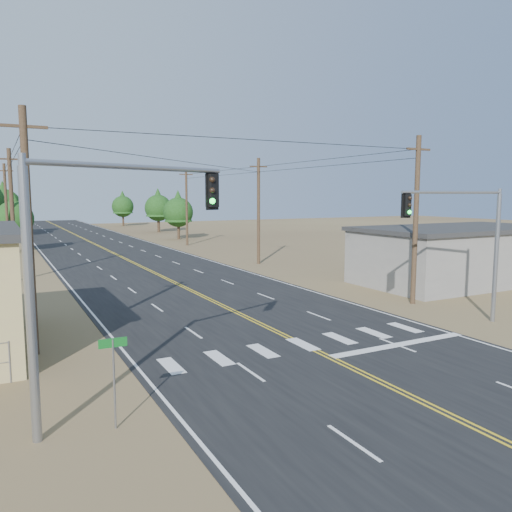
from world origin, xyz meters
TOP-DOWN VIEW (x-y plane):
  - ground at (0.00, 0.00)m, footprint 220.00×220.00m
  - road at (0.00, 30.00)m, footprint 15.00×200.00m
  - building_right at (19.00, 16.00)m, footprint 15.00×8.00m
  - utility_pole_left_near at (-10.50, 12.00)m, footprint 1.80×0.30m
  - utility_pole_left_mid at (-10.50, 32.00)m, footprint 1.80×0.30m
  - utility_pole_left_far at (-10.50, 52.00)m, footprint 1.80×0.30m
  - utility_pole_right_near at (10.50, 12.00)m, footprint 1.80×0.30m
  - utility_pole_right_mid at (10.50, 32.00)m, footprint 1.80×0.30m
  - utility_pole_right_far at (10.50, 52.00)m, footprint 1.80×0.30m
  - signal_mast_left at (-9.12, 4.70)m, footprint 6.50×2.61m
  - signal_mast_right at (9.37, 7.18)m, footprint 5.69×1.29m
  - street_sign at (-8.99, 3.77)m, footprint 0.78×0.06m
  - tree_left_near at (-9.66, 54.38)m, footprint 4.18×4.18m
  - tree_left_far at (-10.29, 84.24)m, footprint 5.38×5.38m
  - tree_right_near at (12.45, 61.12)m, footprint 4.39×4.39m
  - tree_right_mid at (14.00, 76.58)m, footprint 4.69×4.69m
  - tree_right_far at (12.58, 97.82)m, footprint 4.53×4.53m

SIDE VIEW (x-z plane):
  - ground at x=0.00m, z-range 0.00..0.00m
  - road at x=0.00m, z-range 0.00..0.02m
  - street_sign at x=-8.99m, z-range 0.44..3.06m
  - building_right at x=19.00m, z-range 0.00..4.00m
  - tree_left_near at x=-9.66m, z-range 0.77..7.74m
  - tree_right_near at x=12.45m, z-range 0.82..8.13m
  - tree_right_far at x=12.58m, z-range 0.84..8.39m
  - signal_mast_right at x=9.37m, z-range 1.22..8.08m
  - tree_right_mid at x=14.00m, z-range 0.87..8.69m
  - utility_pole_left_near at x=-10.50m, z-range 0.12..10.12m
  - utility_pole_left_mid at x=-10.50m, z-range 0.12..10.12m
  - utility_pole_left_far at x=-10.50m, z-range 0.12..10.12m
  - utility_pole_right_near at x=10.50m, z-range 0.12..10.12m
  - utility_pole_right_mid at x=10.50m, z-range 0.12..10.12m
  - utility_pole_right_far at x=10.50m, z-range 0.12..10.12m
  - signal_mast_left at x=-9.12m, z-range 1.38..8.95m
  - tree_left_far at x=-10.29m, z-range 1.00..9.97m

